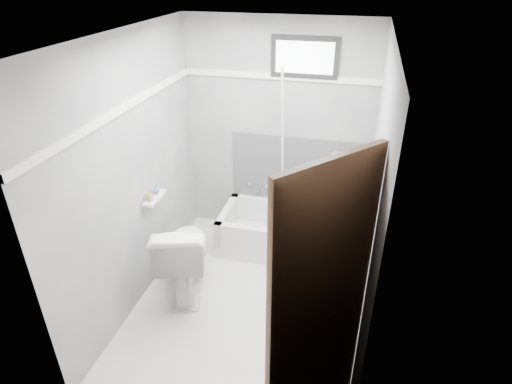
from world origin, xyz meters
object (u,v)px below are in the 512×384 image
(soap_bottle_a, at_px, (149,196))
(office_chair, at_px, (325,204))
(soap_bottle_b, at_px, (156,189))
(door, at_px, (360,356))
(bathtub, at_px, (289,233))
(toilet, at_px, (184,255))

(soap_bottle_a, bearing_deg, office_chair, 29.79)
(office_chair, distance_m, soap_bottle_b, 1.73)
(door, relative_size, soap_bottle_b, 23.98)
(bathtub, xyz_separation_m, toilet, (-0.85, -0.89, 0.20))
(office_chair, bearing_deg, soap_bottle_b, -123.26)
(bathtub, bearing_deg, soap_bottle_a, -144.90)
(bathtub, relative_size, toilet, 1.82)
(office_chair, bearing_deg, toilet, -111.01)
(soap_bottle_b, bearing_deg, toilet, -32.70)
(office_chair, bearing_deg, bathtub, -140.88)
(bathtub, xyz_separation_m, office_chair, (0.35, 0.05, 0.40))
(bathtub, relative_size, office_chair, 1.54)
(office_chair, xyz_separation_m, door, (0.40, -2.26, 0.39))
(bathtub, relative_size, door, 0.75)
(office_chair, xyz_separation_m, soap_bottle_a, (-1.52, -0.87, 0.36))
(soap_bottle_b, bearing_deg, office_chair, 25.67)
(toilet, xyz_separation_m, soap_bottle_a, (-0.32, 0.07, 0.56))
(toilet, bearing_deg, office_chair, -158.37)
(soap_bottle_a, distance_m, soap_bottle_b, 0.14)
(soap_bottle_b, bearing_deg, bathtub, 30.24)
(bathtub, height_order, door, door)
(soap_bottle_a, xyz_separation_m, soap_bottle_b, (0.00, 0.14, -0.01))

